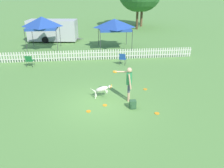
# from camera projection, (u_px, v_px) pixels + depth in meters

# --- Properties ---
(ground_plane) EXTENTS (240.00, 240.00, 0.00)m
(ground_plane) POSITION_uv_depth(u_px,v_px,m) (100.00, 104.00, 10.79)
(ground_plane) COLOR #5B8C42
(handler_person) EXTENTS (0.92, 0.88, 1.76)m
(handler_person) POSITION_uv_depth(u_px,v_px,m) (129.00, 80.00, 10.71)
(handler_person) COLOR tan
(handler_person) RESTS_ON ground_plane
(leaping_dog) EXTENTS (1.17, 0.50, 0.81)m
(leaping_dog) POSITION_uv_depth(u_px,v_px,m) (102.00, 89.00, 11.15)
(leaping_dog) COLOR beige
(leaping_dog) RESTS_ON ground_plane
(frisbee_near_handler) EXTENTS (0.22, 0.22, 0.02)m
(frisbee_near_handler) POSITION_uv_depth(u_px,v_px,m) (145.00, 89.00, 12.33)
(frisbee_near_handler) COLOR orange
(frisbee_near_handler) RESTS_ON ground_plane
(frisbee_near_dog) EXTENTS (0.22, 0.22, 0.02)m
(frisbee_near_dog) POSITION_uv_depth(u_px,v_px,m) (157.00, 113.00, 9.94)
(frisbee_near_dog) COLOR orange
(frisbee_near_dog) RESTS_ON ground_plane
(frisbee_midfield) EXTENTS (0.22, 0.22, 0.02)m
(frisbee_midfield) POSITION_uv_depth(u_px,v_px,m) (105.00, 105.00, 10.63)
(frisbee_midfield) COLOR orange
(frisbee_midfield) RESTS_ON ground_plane
(frisbee_far_scatter) EXTENTS (0.22, 0.22, 0.02)m
(frisbee_far_scatter) POSITION_uv_depth(u_px,v_px,m) (88.00, 111.00, 10.10)
(frisbee_far_scatter) COLOR orange
(frisbee_far_scatter) RESTS_ON ground_plane
(backpack_on_grass) EXTENTS (0.30, 0.29, 0.41)m
(backpack_on_grass) POSITION_uv_depth(u_px,v_px,m) (133.00, 104.00, 10.30)
(backpack_on_grass) COLOR #2D5633
(backpack_on_grass) RESTS_ON ground_plane
(picket_fence) EXTENTS (16.24, 0.04, 0.81)m
(picket_fence) POSITION_uv_depth(u_px,v_px,m) (94.00, 55.00, 17.35)
(picket_fence) COLOR beige
(picket_fence) RESTS_ON ground_plane
(folding_chair_blue_left) EXTENTS (0.59, 0.61, 0.89)m
(folding_chair_blue_left) POSITION_uv_depth(u_px,v_px,m) (123.00, 58.00, 16.11)
(folding_chair_blue_left) COLOR #333338
(folding_chair_blue_left) RESTS_ON ground_plane
(folding_chair_center) EXTENTS (0.57, 0.58, 0.84)m
(folding_chair_center) POSITION_uv_depth(u_px,v_px,m) (29.00, 60.00, 15.78)
(folding_chair_center) COLOR #333338
(folding_chair_center) RESTS_ON ground_plane
(canopy_tent_main) EXTENTS (2.67, 2.67, 3.00)m
(canopy_tent_main) POSITION_uv_depth(u_px,v_px,m) (42.00, 23.00, 19.45)
(canopy_tent_main) COLOR #333338
(canopy_tent_main) RESTS_ON ground_plane
(canopy_tent_secondary) EXTENTS (2.88, 2.88, 2.74)m
(canopy_tent_secondary) POSITION_uv_depth(u_px,v_px,m) (114.00, 24.00, 20.04)
(canopy_tent_secondary) COLOR #333338
(canopy_tent_secondary) RESTS_ON ground_plane
(equipment_trailer) EXTENTS (5.96, 2.68, 2.26)m
(equipment_trailer) POSITION_uv_depth(u_px,v_px,m) (53.00, 30.00, 23.35)
(equipment_trailer) COLOR #B7B7B7
(equipment_trailer) RESTS_ON ground_plane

